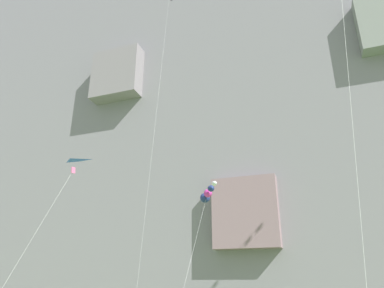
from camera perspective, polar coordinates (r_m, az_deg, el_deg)
cliff_face at (r=71.11m, az=9.55°, el=8.22°), size 180.00×26.44×73.74m
kite_windsock_upper_left at (r=27.98m, az=2.54°, el=-8.04°), size 2.41×6.84×8.93m
kite_delta_far_left at (r=21.70m, az=-19.44°, el=-3.81°), size 2.80×2.70×8.28m
kite_banner_upper_right at (r=43.37m, az=-2.17°, el=19.65°), size 4.88×4.21×34.76m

